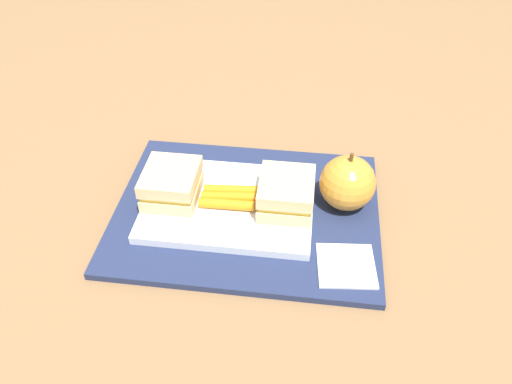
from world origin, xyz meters
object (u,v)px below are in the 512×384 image
carrot_sticks_bundle (229,197)px  apple (347,183)px  sandwich_half_right (286,193)px  food_tray (229,204)px  sandwich_half_left (172,184)px  paper_napkin (346,266)px

carrot_sticks_bundle → apple: (0.16, 0.03, 0.02)m
sandwich_half_right → food_tray: bearing=180.0°
sandwich_half_left → sandwich_half_right: same height
food_tray → carrot_sticks_bundle: bearing=-37.6°
food_tray → sandwich_half_left: 0.08m
sandwich_half_right → apple: 0.08m
sandwich_half_left → food_tray: bearing=0.0°
apple → carrot_sticks_bundle: bearing=-170.1°
carrot_sticks_bundle → paper_napkin: 0.18m
sandwich_half_left → apple: size_ratio=0.92×
food_tray → carrot_sticks_bundle: 0.01m
food_tray → paper_napkin: size_ratio=3.29×
sandwich_half_left → paper_napkin: bearing=-20.1°
food_tray → sandwich_half_left: bearing=180.0°
sandwich_half_right → paper_napkin: size_ratio=1.14×
sandwich_half_left → sandwich_half_right: (0.16, 0.00, 0.00)m
sandwich_half_left → carrot_sticks_bundle: (0.08, -0.00, -0.01)m
sandwich_half_left → paper_napkin: sandwich_half_left is taller
carrot_sticks_bundle → apple: size_ratio=0.88×
food_tray → sandwich_half_right: (0.08, 0.00, 0.03)m
sandwich_half_right → apple: (0.08, 0.03, 0.00)m
food_tray → apple: bearing=9.7°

